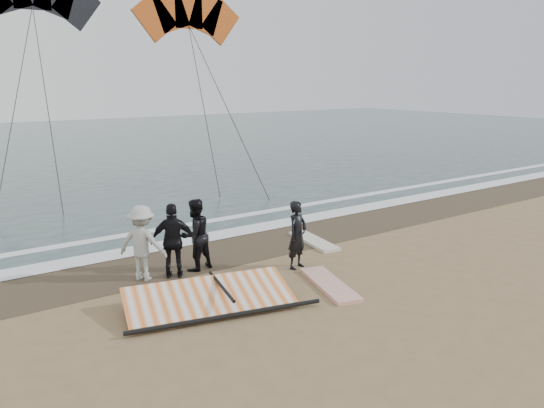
{
  "coord_description": "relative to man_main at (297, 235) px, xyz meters",
  "views": [
    {
      "loc": [
        -8.24,
        -8.53,
        4.91
      ],
      "look_at": [
        -0.2,
        3.0,
        1.6
      ],
      "focal_mm": 35.0,
      "sensor_mm": 36.0,
      "label": 1
    }
  ],
  "objects": [
    {
      "name": "kite_dark",
      "position": [
        -1.81,
        20.3,
        7.92
      ],
      "size": [
        8.06,
        5.66,
        14.44
      ],
      "color": "black",
      "rests_on": "ground"
    },
    {
      "name": "man_main",
      "position": [
        0.0,
        0.0,
        0.0
      ],
      "size": [
        0.77,
        0.62,
        1.83
      ],
      "primitive_type": "imported",
      "rotation": [
        0.0,
        0.0,
        0.32
      ],
      "color": "black",
      "rests_on": "ground"
    },
    {
      "name": "kite_red",
      "position": [
        5.29,
        16.65,
        7.14
      ],
      "size": [
        7.03,
        4.96,
        12.47
      ],
      "color": "#C14F16",
      "rests_on": "ground"
    },
    {
      "name": "foam_far",
      "position": [
        0.02,
        5.5,
        -0.89
      ],
      "size": [
        120.0,
        0.45,
        0.01
      ],
      "primitive_type": "cube",
      "color": "white",
      "rests_on": "sea"
    },
    {
      "name": "ground",
      "position": [
        0.02,
        -2.1,
        -0.91
      ],
      "size": [
        120.0,
        120.0,
        0.0
      ],
      "primitive_type": "plane",
      "color": "#8C704C",
      "rests_on": "ground"
    },
    {
      "name": "wet_sand",
      "position": [
        0.02,
        2.4,
        -0.91
      ],
      "size": [
        120.0,
        2.8,
        0.01
      ],
      "primitive_type": "cube",
      "color": "#4C3D2B",
      "rests_on": "ground"
    },
    {
      "name": "sail_rig",
      "position": [
        -3.22,
        -0.82,
        -0.72
      ],
      "size": [
        4.14,
        2.47,
        0.49
      ],
      "color": "black",
      "rests_on": "ground"
    },
    {
      "name": "sea",
      "position": [
        0.02,
        30.9,
        -0.9
      ],
      "size": [
        120.0,
        54.0,
        0.02
      ],
      "primitive_type": "cube",
      "color": "#233838",
      "rests_on": "ground"
    },
    {
      "name": "trio_cluster",
      "position": [
        -3.05,
        1.4,
        0.04
      ],
      "size": [
        2.61,
        1.46,
        1.93
      ],
      "color": "black",
      "rests_on": "ground"
    },
    {
      "name": "foam_near",
      "position": [
        0.02,
        3.8,
        -0.89
      ],
      "size": [
        120.0,
        0.9,
        0.01
      ],
      "primitive_type": "cube",
      "color": "white",
      "rests_on": "sea"
    },
    {
      "name": "board_white",
      "position": [
        -0.15,
        -1.5,
        -0.87
      ],
      "size": [
        1.27,
        2.4,
        0.09
      ],
      "primitive_type": "cube",
      "rotation": [
        0.0,
        0.0,
        -0.28
      ],
      "color": "silver",
      "rests_on": "ground"
    },
    {
      "name": "board_cream",
      "position": [
        1.79,
        1.49,
        -0.87
      ],
      "size": [
        0.89,
        2.24,
        0.09
      ],
      "primitive_type": "cube",
      "rotation": [
        0.0,
        0.0,
        -0.15
      ],
      "color": "beige",
      "rests_on": "ground"
    }
  ]
}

